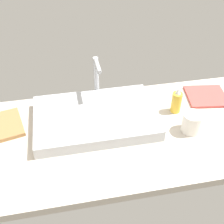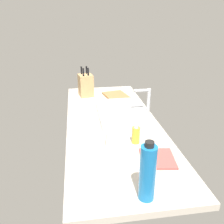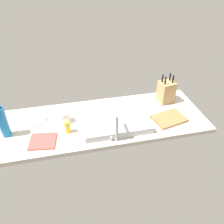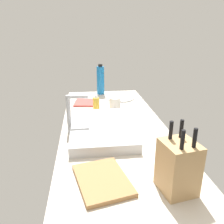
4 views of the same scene
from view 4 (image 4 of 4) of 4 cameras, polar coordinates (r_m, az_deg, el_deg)
The scene contains 10 objects.
countertop_slab at distance 142.19cm, azimuth 0.56°, elevation -4.34°, with size 166.93×62.98×3.50cm, color beige.
sink_basin at distance 132.84cm, azimuth -2.58°, elevation -4.12°, with size 52.60×34.71×5.31cm, color #B7BABF.
faucet at distance 132.46cm, azimuth -10.05°, elevation 0.32°, with size 5.50×12.31×22.05cm.
knife_block at distance 89.08cm, azimuth 15.91°, elevation -12.78°, with size 14.92×13.99×26.34cm.
cutting_board at distance 94.89cm, azimuth -2.41°, elevation -16.31°, with size 25.87×18.88×1.80cm, color #9E7042.
soap_bottle at distance 166.80cm, azimuth -3.90°, elevation 2.04°, with size 4.59×4.59×12.70cm.
water_bottle at distance 208.88cm, azimuth -2.84°, elevation 7.84°, with size 6.69×6.69×26.84cm.
dinner_plate at distance 197.16cm, azimuth 1.94°, elevation 3.48°, with size 23.56×23.56×1.20cm, color white.
dish_towel at distance 186.05cm, azimuth -6.41°, elevation 2.33°, with size 18.75×17.46×1.20cm, color #CC4C47.
coffee_mug at distance 169.93cm, azimuth 0.75°, elevation 2.07°, with size 8.27×8.27×8.88cm, color silver.
Camera 4 is at (-128.19, 17.04, 60.86)cm, focal length 37.19 mm.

